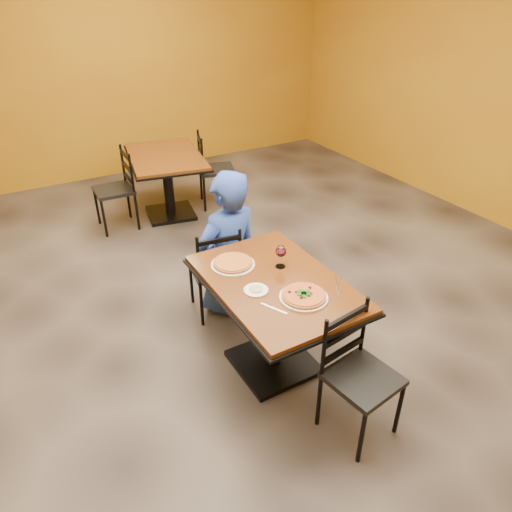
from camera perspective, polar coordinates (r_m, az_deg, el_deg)
floor at (r=3.95m, az=-1.76°, el=-8.56°), size 7.00×8.00×0.01m
wall_back at (r=6.92m, az=-19.12°, el=20.95°), size 7.00×0.01×3.00m
table_main at (r=3.26m, az=2.29°, el=-5.83°), size 0.83×1.23×0.75m
table_second at (r=5.64m, az=-10.73°, el=10.05°), size 1.02×1.33×0.75m
chair_main_near at (r=2.98m, az=12.78°, el=-14.33°), size 0.43×0.43×0.85m
chair_main_far at (r=3.92m, az=-5.03°, el=-1.51°), size 0.43×0.43×0.83m
chair_second_left at (r=5.52m, az=-16.83°, el=7.57°), size 0.42×0.42×0.89m
chair_second_right at (r=5.89m, az=-4.77°, el=10.35°), size 0.51×0.51×0.91m
diner at (r=3.88m, az=-3.46°, el=1.69°), size 0.68×0.50×1.24m
plate_main at (r=3.00m, az=5.78°, el=-4.99°), size 0.31×0.31×0.01m
pizza_main at (r=2.99m, az=5.80°, el=-4.74°), size 0.28×0.28×0.02m
plate_far at (r=3.32m, az=-2.80°, el=-1.02°), size 0.31×0.31×0.01m
pizza_far at (r=3.31m, az=-2.81°, el=-0.79°), size 0.28×0.28×0.02m
side_plate at (r=3.05m, az=-0.01°, el=-4.14°), size 0.16×0.16×0.01m
dip at (r=3.05m, az=-0.01°, el=-4.00°), size 0.09×0.09×0.01m
wine_glass at (r=3.26m, az=3.02°, el=0.06°), size 0.08×0.08×0.18m
fork at (r=2.90m, az=2.17°, el=-6.36°), size 0.10×0.18×0.00m
knife at (r=3.14m, az=9.79°, el=-3.65°), size 0.13×0.18×0.00m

